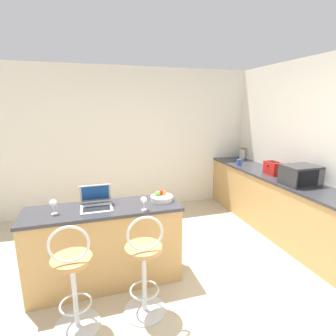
{
  "coord_description": "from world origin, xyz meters",
  "views": [
    {
      "loc": [
        -0.75,
        -1.96,
        1.92
      ],
      "look_at": [
        0.4,
        1.82,
        0.98
      ],
      "focal_mm": 28.0,
      "sensor_mm": 36.0,
      "label": 1
    }
  ],
  "objects_px": {
    "microwave": "(301,175)",
    "fruit_bowl": "(162,197)",
    "wine_glass_tall": "(53,204)",
    "toaster": "(273,168)",
    "wine_glass_short": "(144,200)",
    "bar_stool_far": "(144,268)",
    "bar_stool_near": "(73,280)",
    "mug_blue": "(239,162)",
    "storage_jar": "(242,154)",
    "laptop": "(96,202)"
  },
  "relations": [
    {
      "from": "toaster",
      "to": "mug_blue",
      "type": "relative_size",
      "value": 2.61
    },
    {
      "from": "laptop",
      "to": "toaster",
      "type": "height_order",
      "value": "laptop"
    },
    {
      "from": "bar_stool_far",
      "to": "mug_blue",
      "type": "bearing_deg",
      "value": 41.99
    },
    {
      "from": "wine_glass_tall",
      "to": "fruit_bowl",
      "type": "bearing_deg",
      "value": 3.21
    },
    {
      "from": "laptop",
      "to": "storage_jar",
      "type": "xyz_separation_m",
      "value": [
        2.91,
        1.81,
        0.05
      ]
    },
    {
      "from": "toaster",
      "to": "wine_glass_short",
      "type": "distance_m",
      "value": 2.36
    },
    {
      "from": "bar_stool_near",
      "to": "fruit_bowl",
      "type": "xyz_separation_m",
      "value": [
        0.95,
        0.6,
        0.44
      ]
    },
    {
      "from": "bar_stool_near",
      "to": "bar_stool_far",
      "type": "xyz_separation_m",
      "value": [
        0.61,
        0.0,
        0.0
      ]
    },
    {
      "from": "wine_glass_short",
      "to": "fruit_bowl",
      "type": "height_order",
      "value": "wine_glass_short"
    },
    {
      "from": "toaster",
      "to": "wine_glass_short",
      "type": "xyz_separation_m",
      "value": [
        -2.21,
        -0.83,
        0.01
      ]
    },
    {
      "from": "wine_glass_short",
      "to": "storage_jar",
      "type": "bearing_deg",
      "value": 39.96
    },
    {
      "from": "bar_stool_near",
      "to": "fruit_bowl",
      "type": "bearing_deg",
      "value": 32.48
    },
    {
      "from": "microwave",
      "to": "wine_glass_short",
      "type": "xyz_separation_m",
      "value": [
        -2.2,
        -0.26,
        -0.03
      ]
    },
    {
      "from": "mug_blue",
      "to": "microwave",
      "type": "bearing_deg",
      "value": -84.55
    },
    {
      "from": "bar_stool_near",
      "to": "storage_jar",
      "type": "bearing_deg",
      "value": 37.71
    },
    {
      "from": "toaster",
      "to": "laptop",
      "type": "bearing_deg",
      "value": -167.43
    },
    {
      "from": "bar_stool_near",
      "to": "laptop",
      "type": "height_order",
      "value": "laptop"
    },
    {
      "from": "fruit_bowl",
      "to": "wine_glass_tall",
      "type": "xyz_separation_m",
      "value": [
        -1.12,
        -0.06,
        0.07
      ]
    },
    {
      "from": "bar_stool_near",
      "to": "storage_jar",
      "type": "distance_m",
      "value": 4.01
    },
    {
      "from": "toaster",
      "to": "fruit_bowl",
      "type": "relative_size",
      "value": 1.04
    },
    {
      "from": "bar_stool_near",
      "to": "wine_glass_tall",
      "type": "xyz_separation_m",
      "value": [
        -0.17,
        0.54,
        0.51
      ]
    },
    {
      "from": "mug_blue",
      "to": "storage_jar",
      "type": "height_order",
      "value": "storage_jar"
    },
    {
      "from": "wine_glass_tall",
      "to": "mug_blue",
      "type": "xyz_separation_m",
      "value": [
        2.95,
        1.41,
        -0.06
      ]
    },
    {
      "from": "bar_stool_near",
      "to": "laptop",
      "type": "relative_size",
      "value": 3.02
    },
    {
      "from": "bar_stool_near",
      "to": "wine_glass_short",
      "type": "height_order",
      "value": "wine_glass_short"
    },
    {
      "from": "bar_stool_near",
      "to": "wine_glass_short",
      "type": "bearing_deg",
      "value": 28.68
    },
    {
      "from": "microwave",
      "to": "fruit_bowl",
      "type": "distance_m",
      "value": 1.96
    },
    {
      "from": "bar_stool_near",
      "to": "bar_stool_far",
      "type": "distance_m",
      "value": 0.61
    },
    {
      "from": "bar_stool_far",
      "to": "storage_jar",
      "type": "distance_m",
      "value": 3.55
    },
    {
      "from": "bar_stool_far",
      "to": "wine_glass_tall",
      "type": "height_order",
      "value": "wine_glass_tall"
    },
    {
      "from": "laptop",
      "to": "wine_glass_tall",
      "type": "relative_size",
      "value": 2.23
    },
    {
      "from": "bar_stool_far",
      "to": "fruit_bowl",
      "type": "xyz_separation_m",
      "value": [
        0.34,
        0.6,
        0.44
      ]
    },
    {
      "from": "bar_stool_far",
      "to": "laptop",
      "type": "bearing_deg",
      "value": 121.33
    },
    {
      "from": "bar_stool_far",
      "to": "wine_glass_short",
      "type": "height_order",
      "value": "wine_glass_short"
    },
    {
      "from": "wine_glass_short",
      "to": "microwave",
      "type": "bearing_deg",
      "value": 6.74
    },
    {
      "from": "bar_stool_near",
      "to": "toaster",
      "type": "distance_m",
      "value": 3.2
    },
    {
      "from": "bar_stool_near",
      "to": "storage_jar",
      "type": "relative_size",
      "value": 4.81
    },
    {
      "from": "toaster",
      "to": "storage_jar",
      "type": "relative_size",
      "value": 1.23
    },
    {
      "from": "bar_stool_far",
      "to": "wine_glass_short",
      "type": "distance_m",
      "value": 0.64
    },
    {
      "from": "fruit_bowl",
      "to": "storage_jar",
      "type": "height_order",
      "value": "storage_jar"
    },
    {
      "from": "wine_glass_short",
      "to": "fruit_bowl",
      "type": "relative_size",
      "value": 0.58
    },
    {
      "from": "mug_blue",
      "to": "wine_glass_short",
      "type": "bearing_deg",
      "value": -143.01
    },
    {
      "from": "mug_blue",
      "to": "bar_stool_far",
      "type": "bearing_deg",
      "value": -138.01
    },
    {
      "from": "wine_glass_short",
      "to": "mug_blue",
      "type": "height_order",
      "value": "wine_glass_short"
    },
    {
      "from": "microwave",
      "to": "fruit_bowl",
      "type": "relative_size",
      "value": 1.8
    },
    {
      "from": "bar_stool_far",
      "to": "mug_blue",
      "type": "height_order",
      "value": "bar_stool_far"
    },
    {
      "from": "toaster",
      "to": "storage_jar",
      "type": "xyz_separation_m",
      "value": [
        0.23,
        1.22,
        0.01
      ]
    },
    {
      "from": "mug_blue",
      "to": "toaster",
      "type": "bearing_deg",
      "value": -79.67
    },
    {
      "from": "microwave",
      "to": "toaster",
      "type": "relative_size",
      "value": 1.73
    },
    {
      "from": "bar_stool_near",
      "to": "toaster",
      "type": "height_order",
      "value": "toaster"
    }
  ]
}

